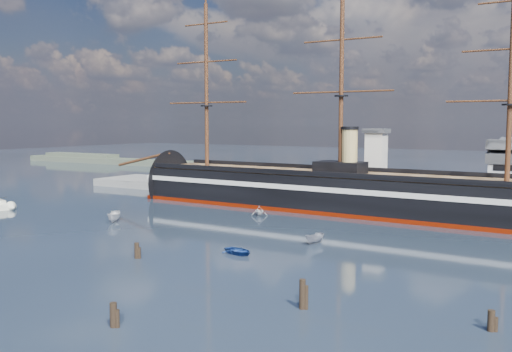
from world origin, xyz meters
The scene contains 13 objects.
ground centered at (0.00, 40.00, 0.00)m, with size 600.00×600.00×0.00m, color black.
quay centered at (10.00, 76.00, 0.00)m, with size 180.00×18.00×2.00m, color slate.
quay_tower centered at (3.00, 73.00, 9.75)m, with size 5.00×5.00×15.00m.
shoreline centered at (-139.23, 135.00, 1.45)m, with size 120.00×10.00×4.00m.
warship centered at (-3.91, 60.00, 4.04)m, with size 113.19×19.83×53.94m.
motorboat_a centered at (-30.39, 25.47, 0.00)m, with size 6.06×2.22×2.42m, color silver.
motorboat_b centered at (3.08, 15.69, 0.00)m, with size 2.96×1.18×1.38m, color navy.
motorboat_c centered at (9.35, 27.31, 0.00)m, with size 4.85×1.78×1.94m, color gray.
motorboat_d centered at (-11.25, 45.65, 0.00)m, with size 5.93×2.57×2.17m, color silver.
piling_near_mid centered at (8.80, -14.04, 0.00)m, with size 0.64×0.64×2.96m, color black.
piling_near_right centered at (21.14, -0.81, 0.00)m, with size 0.64×0.64×3.70m, color black.
piling_far_right centered at (38.09, 2.32, 0.00)m, with size 0.64×0.64×2.60m, color black.
piling_extra centered at (-7.43, 6.58, 0.00)m, with size 0.64×0.64×2.85m, color black.
Camera 1 is at (45.32, -50.13, 18.35)m, focal length 40.00 mm.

